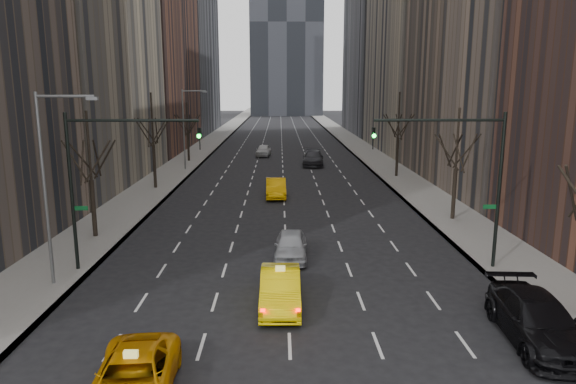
{
  "coord_description": "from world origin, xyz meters",
  "views": [
    {
      "loc": [
        -0.34,
        -13.36,
        9.33
      ],
      "look_at": [
        0.12,
        15.2,
        3.5
      ],
      "focal_mm": 32.0,
      "sensor_mm": 36.0,
      "label": 1
    }
  ],
  "objects_px": {
    "taxi_suv": "(133,380)",
    "parked_suv_black": "(537,320)",
    "taxi_sedan": "(280,289)",
    "silver_sedan_ahead": "(291,245)"
  },
  "relations": [
    {
      "from": "silver_sedan_ahead",
      "to": "taxi_sedan",
      "type": "bearing_deg",
      "value": -92.73
    },
    {
      "from": "taxi_suv",
      "to": "parked_suv_black",
      "type": "distance_m",
      "value": 14.42
    },
    {
      "from": "parked_suv_black",
      "to": "taxi_sedan",
      "type": "bearing_deg",
      "value": 164.4
    },
    {
      "from": "taxi_suv",
      "to": "taxi_sedan",
      "type": "xyz_separation_m",
      "value": [
        4.44,
        6.86,
        0.08
      ]
    },
    {
      "from": "parked_suv_black",
      "to": "silver_sedan_ahead",
      "type": "bearing_deg",
      "value": 136.41
    },
    {
      "from": "taxi_sedan",
      "to": "silver_sedan_ahead",
      "type": "bearing_deg",
      "value": 85.0
    },
    {
      "from": "taxi_suv",
      "to": "silver_sedan_ahead",
      "type": "height_order",
      "value": "silver_sedan_ahead"
    },
    {
      "from": "taxi_suv",
      "to": "taxi_sedan",
      "type": "relative_size",
      "value": 1.07
    },
    {
      "from": "taxi_suv",
      "to": "parked_suv_black",
      "type": "bearing_deg",
      "value": 9.75
    },
    {
      "from": "taxi_sedan",
      "to": "parked_suv_black",
      "type": "relative_size",
      "value": 0.82
    }
  ]
}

